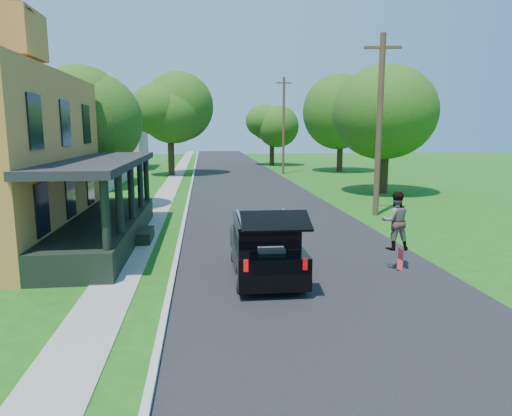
{
  "coord_description": "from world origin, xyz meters",
  "views": [
    {
      "loc": [
        -3.13,
        -11.18,
        4.16
      ],
      "look_at": [
        -1.48,
        3.0,
        1.71
      ],
      "focal_mm": 32.0,
      "sensor_mm": 36.0,
      "label": 1
    }
  ],
  "objects": [
    {
      "name": "tree_right_far",
      "position": [
        4.98,
        42.68,
        5.11
      ],
      "size": [
        6.28,
        6.45,
        7.88
      ],
      "rotation": [
        0.0,
        0.0,
        -0.34
      ],
      "color": "black",
      "rests_on": "ground"
    },
    {
      "name": "street",
      "position": [
        0.0,
        20.0,
        0.0
      ],
      "size": [
        8.0,
        120.0,
        0.02
      ],
      "primitive_type": "cube",
      "color": "black",
      "rests_on": "ground"
    },
    {
      "name": "utility_pole_near",
      "position": [
        5.31,
        10.2,
        4.45
      ],
      "size": [
        1.73,
        0.39,
        8.61
      ],
      "rotation": [
        0.0,
        0.0,
        -0.15
      ],
      "color": "#4C3223",
      "rests_on": "ground"
    },
    {
      "name": "black_suv",
      "position": [
        -1.4,
        1.5,
        0.84
      ],
      "size": [
        1.87,
        4.74,
        2.2
      ],
      "rotation": [
        0.0,
        0.0,
        -0.01
      ],
      "color": "black",
      "rests_on": "ground"
    },
    {
      "name": "front_walk",
      "position": [
        -9.5,
        6.0,
        0.0
      ],
      "size": [
        6.5,
        1.2,
        0.03
      ],
      "primitive_type": "cube",
      "color": "gray",
      "rests_on": "ground"
    },
    {
      "name": "ground",
      "position": [
        0.0,
        0.0,
        0.0
      ],
      "size": [
        140.0,
        140.0,
        0.0
      ],
      "primitive_type": "plane",
      "color": "#165210",
      "rests_on": "ground"
    },
    {
      "name": "skateboarder",
      "position": [
        2.5,
        1.5,
        1.51
      ],
      "size": [
        0.9,
        0.72,
        1.75
      ],
      "rotation": [
        0.0,
        0.0,
        3.07
      ],
      "color": "black",
      "rests_on": "ground"
    },
    {
      "name": "sidewalk",
      "position": [
        -5.6,
        20.0,
        0.0
      ],
      "size": [
        1.3,
        120.0,
        0.03
      ],
      "primitive_type": "cube",
      "color": "gray",
      "rests_on": "ground"
    },
    {
      "name": "neighbor_house_far",
      "position": [
        -13.5,
        40.0,
        4.19
      ],
      "size": [
        12.78,
        12.78,
        8.3
      ],
      "color": "#B2A99D",
      "rests_on": "ground"
    },
    {
      "name": "curb",
      "position": [
        -4.05,
        20.0,
        0.0
      ],
      "size": [
        0.15,
        120.0,
        0.12
      ],
      "primitive_type": "cube",
      "color": "#A7A7A1",
      "rests_on": "ground"
    },
    {
      "name": "skateboard",
      "position": [
        2.76,
        1.57,
        0.26
      ],
      "size": [
        0.43,
        0.56,
        0.62
      ],
      "rotation": [
        0.0,
        0.0,
        0.15
      ],
      "color": "red",
      "rests_on": "ground"
    },
    {
      "name": "utility_pole_far",
      "position": [
        4.5,
        32.03,
        4.64
      ],
      "size": [
        1.43,
        0.29,
        9.02
      ],
      "rotation": [
        0.0,
        0.0,
        0.13
      ],
      "color": "#4C3223",
      "rests_on": "ground"
    },
    {
      "name": "tree_left_mid",
      "position": [
        -9.08,
        13.26,
        5.45
      ],
      "size": [
        5.97,
        6.13,
        8.19
      ],
      "rotation": [
        0.0,
        0.0,
        -0.25
      ],
      "color": "black",
      "rests_on": "ground"
    },
    {
      "name": "tree_left_far",
      "position": [
        -6.08,
        31.65,
        6.13
      ],
      "size": [
        6.38,
        6.33,
        9.44
      ],
      "rotation": [
        0.0,
        0.0,
        -0.06
      ],
      "color": "black",
      "rests_on": "ground"
    },
    {
      "name": "tree_right_mid",
      "position": [
        10.58,
        33.88,
        6.63
      ],
      "size": [
        7.39,
        7.42,
        10.25
      ],
      "rotation": [
        0.0,
        0.0,
        -0.15
      ],
      "color": "black",
      "rests_on": "ground"
    },
    {
      "name": "tree_right_near",
      "position": [
        8.75,
        17.97,
        5.5
      ],
      "size": [
        7.18,
        7.29,
        8.86
      ],
      "rotation": [
        0.0,
        0.0,
        -0.22
      ],
      "color": "black",
      "rests_on": "ground"
    },
    {
      "name": "neighbor_house_mid",
      "position": [
        -13.5,
        24.0,
        4.19
      ],
      "size": [
        12.78,
        12.78,
        8.3
      ],
      "color": "#B2A99D",
      "rests_on": "ground"
    }
  ]
}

